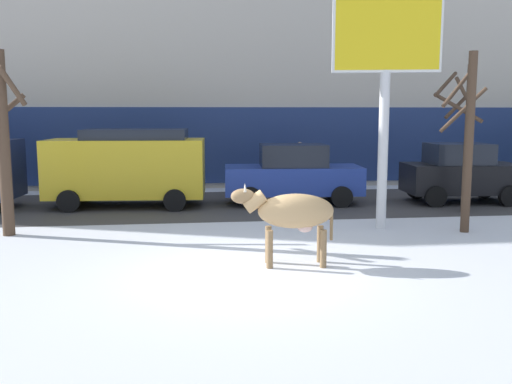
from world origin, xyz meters
The scene contains 13 objects.
ground_plane centered at (0.00, 0.00, 0.00)m, with size 120.00×120.00×0.00m, color white.
road_strip centered at (0.00, 7.57, 0.00)m, with size 60.00×5.60×0.01m, color #423F3F.
building_facade centered at (0.00, 14.44, 6.48)m, with size 44.00×6.10×13.00m.
cow_tan centered at (0.90, 0.49, 0.99)m, with size 1.92×0.71×1.54m.
billboard centered at (3.69, 3.52, 4.31)m, with size 2.50×0.75×5.56m.
car_yellow_van centered at (-2.75, 7.63, 1.24)m, with size 4.72×2.36×2.32m.
car_blue_sedan centered at (2.27, 7.60, 0.91)m, with size 4.31×2.21×1.84m.
car_black_hatchback centered at (7.53, 7.10, 0.93)m, with size 3.61×2.11×1.86m.
pedestrian_near_billboard centered at (3.17, 10.95, 0.88)m, with size 0.36×0.24×1.73m.
pedestrian_by_cars centered at (9.77, 10.95, 0.88)m, with size 0.36×0.24×1.73m.
bare_tree_left_lot centered at (5.52, 2.94, 2.22)m, with size 1.22×0.75×4.20m.
bare_tree_right_lot centered at (6.77, 5.47, 2.30)m, with size 1.42×2.09×4.12m.
bare_tree_far_back centered at (-5.09, 3.85, 2.20)m, with size 1.25×1.26×4.19m.
Camera 1 is at (-1.01, -9.55, 2.81)m, focal length 39.64 mm.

